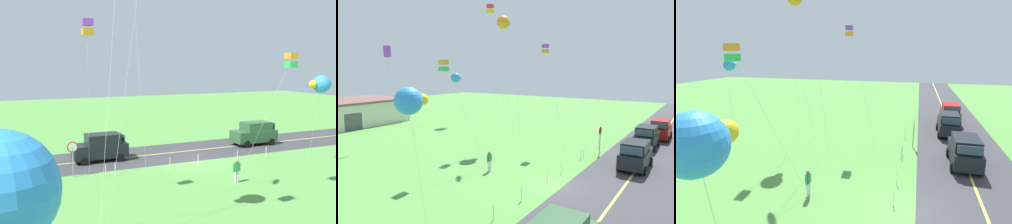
% 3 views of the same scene
% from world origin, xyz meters
% --- Properties ---
extents(ground_plane, '(120.00, 120.00, 0.10)m').
position_xyz_m(ground_plane, '(0.00, 0.00, -0.05)').
color(ground_plane, '#549342').
extents(asphalt_road, '(120.00, 7.00, 0.00)m').
position_xyz_m(asphalt_road, '(0.00, -4.00, 0.00)').
color(asphalt_road, '#38383D').
rests_on(asphalt_road, ground).
extents(road_centre_stripe, '(120.00, 0.16, 0.00)m').
position_xyz_m(road_centre_stripe, '(0.00, -4.00, 0.01)').
color(road_centre_stripe, '#E5E04C').
rests_on(road_centre_stripe, asphalt_road).
extents(car_suv_foreground, '(4.40, 2.12, 2.24)m').
position_xyz_m(car_suv_foreground, '(6.85, -3.80, 1.15)').
color(car_suv_foreground, black).
rests_on(car_suv_foreground, ground).
extents(car_parked_east_near, '(4.40, 2.12, 2.24)m').
position_xyz_m(car_parked_east_near, '(14.37, -3.42, 1.15)').
color(car_parked_east_near, black).
rests_on(car_parked_east_near, ground).
extents(car_parked_east_far, '(4.40, 2.12, 2.24)m').
position_xyz_m(car_parked_east_far, '(19.47, -4.08, 1.15)').
color(car_parked_east_far, maroon).
rests_on(car_parked_east_far, ground).
extents(stop_sign, '(0.76, 0.08, 2.56)m').
position_xyz_m(stop_sign, '(9.73, -0.10, 1.80)').
color(stop_sign, gray).
rests_on(stop_sign, ground).
extents(person_adult_near, '(0.58, 0.22, 1.60)m').
position_xyz_m(person_adult_near, '(-0.14, 5.55, 0.86)').
color(person_adult_near, silver).
rests_on(person_adult_near, ground).
extents(kite_red_low, '(1.66, 3.56, 8.61)m').
position_xyz_m(kite_red_low, '(-1.50, 8.81, 8.16)').
color(kite_red_low, silver).
rests_on(kite_red_low, ground).
extents(kite_blue_mid, '(0.69, 2.83, 10.36)m').
position_xyz_m(kite_blue_mid, '(9.68, 5.71, 9.90)').
color(kite_blue_mid, silver).
rests_on(kite_blue_mid, ground).
extents(kite_yellow_high, '(2.05, 1.53, 13.51)m').
position_xyz_m(kite_yellow_high, '(9.39, 10.57, 12.81)').
color(kite_yellow_high, silver).
rests_on(kite_yellow_high, ground).
extents(kite_green_far, '(2.25, 1.67, 10.35)m').
position_xyz_m(kite_green_far, '(1.92, 20.26, 9.54)').
color(kite_green_far, silver).
rests_on(kite_green_far, ground).
extents(kite_pink_drift, '(1.59, 2.79, 14.60)m').
position_xyz_m(kite_pink_drift, '(8.36, 11.55, 14.10)').
color(kite_pink_drift, silver).
rests_on(kite_pink_drift, ground).
extents(kite_orange_near, '(3.53, 2.12, 7.33)m').
position_xyz_m(kite_orange_near, '(14.18, 21.88, 6.63)').
color(kite_orange_near, silver).
rests_on(kite_orange_near, ground).
extents(kite_cyan_top, '(1.90, 2.00, 7.08)m').
position_xyz_m(kite_cyan_top, '(-8.74, 4.09, 6.38)').
color(kite_cyan_top, silver).
rests_on(kite_cyan_top, ground).
extents(fence_post_0, '(0.05, 0.05, 0.90)m').
position_xyz_m(fence_post_0, '(-6.38, 0.70, 0.45)').
color(fence_post_0, silver).
rests_on(fence_post_0, ground).
extents(fence_post_1, '(0.05, 0.05, 0.90)m').
position_xyz_m(fence_post_1, '(-3.46, 0.70, 0.45)').
color(fence_post_1, silver).
rests_on(fence_post_1, ground).
extents(fence_post_2, '(0.05, 0.05, 0.90)m').
position_xyz_m(fence_post_2, '(0.20, 0.70, 0.45)').
color(fence_post_2, silver).
rests_on(fence_post_2, ground).
extents(fence_post_3, '(0.05, 0.05, 0.90)m').
position_xyz_m(fence_post_3, '(2.61, 0.70, 0.45)').
color(fence_post_3, silver).
rests_on(fence_post_3, ground).
extents(fence_post_4, '(0.05, 0.05, 0.90)m').
position_xyz_m(fence_post_4, '(7.60, 0.70, 0.45)').
color(fence_post_4, silver).
rests_on(fence_post_4, ground).
extents(fence_post_5, '(0.05, 0.05, 0.90)m').
position_xyz_m(fence_post_5, '(6.91, 0.70, 0.45)').
color(fence_post_5, silver).
rests_on(fence_post_5, ground).
extents(fence_post_6, '(0.05, 0.05, 0.90)m').
position_xyz_m(fence_post_6, '(12.02, 0.70, 0.45)').
color(fence_post_6, silver).
rests_on(fence_post_6, ground).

